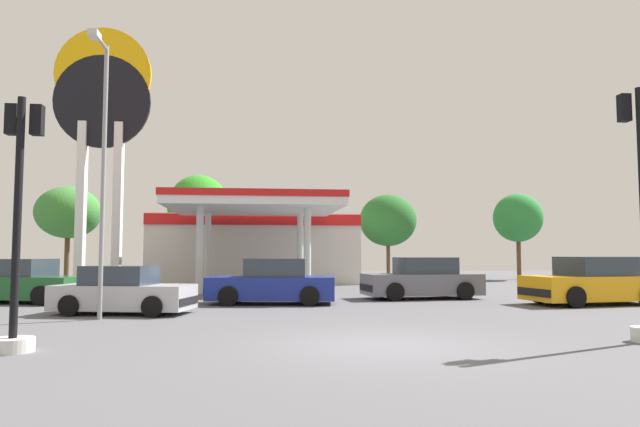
{
  "coord_description": "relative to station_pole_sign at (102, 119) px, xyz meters",
  "views": [
    {
      "loc": [
        -2.44,
        -10.71,
        1.75
      ],
      "look_at": [
        -0.07,
        10.2,
        3.25
      ],
      "focal_mm": 31.61,
      "sensor_mm": 36.0,
      "label": 1
    }
  ],
  "objects": [
    {
      "name": "traffic_signal_0",
      "position": [
        3.42,
        -18.02,
        -6.7
      ],
      "size": [
        0.74,
        0.74,
        4.62
      ],
      "color": "silver",
      "rests_on": "ground"
    },
    {
      "name": "tree_1",
      "position": [
        3.88,
        9.3,
        -3.68
      ],
      "size": [
        4.06,
        4.06,
        7.0
      ],
      "color": "brown",
      "rests_on": "ground"
    },
    {
      "name": "corner_streetlamp",
      "position": [
        3.59,
        -13.27,
        -4.03
      ],
      "size": [
        0.24,
        1.48,
        7.46
      ],
      "color": "gray",
      "rests_on": "ground"
    },
    {
      "name": "car_4",
      "position": [
        -0.59,
        -7.44,
        -7.77
      ],
      "size": [
        4.69,
        2.9,
        1.56
      ],
      "color": "black",
      "rests_on": "ground"
    },
    {
      "name": "tree_0",
      "position": [
        -4.5,
        9.48,
        -4.05
      ],
      "size": [
        4.13,
        4.13,
        6.13
      ],
      "color": "brown",
      "rests_on": "ground"
    },
    {
      "name": "station_pole_sign",
      "position": [
        0.0,
        0.0,
        0.0
      ],
      "size": [
        4.72,
        0.56,
        13.14
      ],
      "color": "white",
      "rests_on": "ground"
    },
    {
      "name": "tree_2",
      "position": [
        16.31,
        7.33,
        -4.55
      ],
      "size": [
        3.72,
        3.72,
        5.63
      ],
      "color": "brown",
      "rests_on": "ground"
    },
    {
      "name": "car_1",
      "position": [
        3.88,
        -11.7,
        -7.84
      ],
      "size": [
        4.17,
        2.46,
        1.4
      ],
      "color": "black",
      "rests_on": "ground"
    },
    {
      "name": "ground_plane",
      "position": [
        10.16,
        -18.06,
        -8.48
      ],
      "size": [
        90.0,
        90.0,
        0.0
      ],
      "primitive_type": "plane",
      "color": "#56565B",
      "rests_on": "ground"
    },
    {
      "name": "car_2",
      "position": [
        8.3,
        -8.9,
        -7.76
      ],
      "size": [
        4.6,
        2.44,
        1.58
      ],
      "color": "black",
      "rests_on": "ground"
    },
    {
      "name": "gas_station",
      "position": [
        7.63,
        4.61,
        -6.23
      ],
      "size": [
        11.92,
        13.89,
        4.46
      ],
      "color": "beige",
      "rests_on": "ground"
    },
    {
      "name": "car_0",
      "position": [
        19.29,
        -10.39,
        -7.73
      ],
      "size": [
        4.8,
        2.55,
        1.64
      ],
      "color": "black",
      "rests_on": "ground"
    },
    {
      "name": "tree_3",
      "position": [
        25.47,
        7.77,
        -4.29
      ],
      "size": [
        3.29,
        3.29,
        5.85
      ],
      "color": "brown",
      "rests_on": "ground"
    },
    {
      "name": "car_3",
      "position": [
        14.17,
        -7.28,
        -7.75
      ],
      "size": [
        4.61,
        2.32,
        1.6
      ],
      "color": "black",
      "rests_on": "ground"
    }
  ]
}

